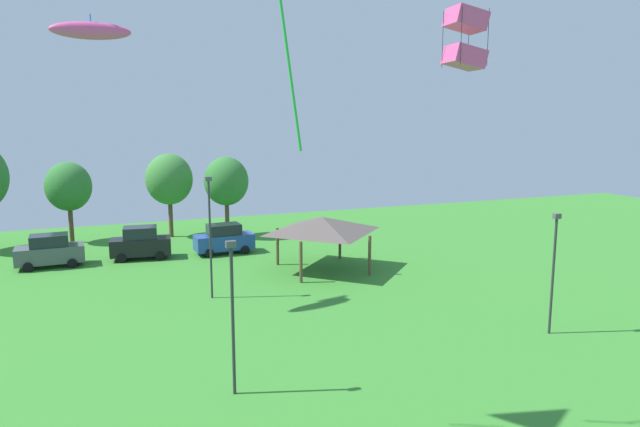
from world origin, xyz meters
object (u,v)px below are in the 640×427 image
Objects in this scene: kite_flying_2 at (91,31)px; parked_car_third_from_left at (224,239)px; parked_car_leftmost at (50,251)px; treeline_tree_2 at (68,187)px; light_post_2 at (553,266)px; parked_car_second_from_left at (141,243)px; treeline_tree_3 at (169,179)px; park_pavilion at (322,225)px; treeline_tree_4 at (226,181)px; light_post_1 at (210,231)px; light_post_0 at (232,308)px; kite_flying_9 at (465,38)px.

kite_flying_2 is 0.91× the size of parked_car_third_from_left.
parked_car_leftmost is 0.67× the size of treeline_tree_2.
light_post_2 reaches higher than parked_car_leftmost.
parked_car_second_from_left is 8.71m from treeline_tree_3.
park_pavilion reaches higher than parked_car_leftmost.
light_post_1 is at bearing -105.81° from treeline_tree_4.
light_post_0 is at bearing -93.24° from treeline_tree_3.
treeline_tree_3 reaches higher than parked_car_third_from_left.
treeline_tree_2 is at bearing 125.21° from light_post_2.
parked_car_leftmost is 1.00× the size of parked_car_third_from_left.
park_pavilion is 0.89× the size of light_post_1.
kite_flying_9 is at bearing -3.42° from light_post_0.
parked_car_leftmost is at bearing 106.85° from kite_flying_2.
parked_car_third_from_left is 0.64× the size of light_post_1.
kite_flying_2 is 21.36m from treeline_tree_3.
light_post_1 reaches higher than parked_car_second_from_left.
light_post_2 is at bearing -46.35° from parked_car_leftmost.
light_post_1 is 18.32m from treeline_tree_3.
parked_car_third_from_left is at bearing 51.08° from kite_flying_2.
kite_flying_9 is at bearing -76.29° from treeline_tree_3.
light_post_2 is at bearing -54.79° from treeline_tree_2.
treeline_tree_4 is at bearing 72.46° from parked_car_third_from_left.
treeline_tree_3 is (-7.44, 30.51, -8.06)m from kite_flying_9.
treeline_tree_2 reaches higher than light_post_2.
kite_flying_9 is 35.71m from treeline_tree_2.
light_post_1 is 1.20× the size of light_post_2.
light_post_0 reaches higher than light_post_2.
light_post_1 is at bearing -52.74° from parked_car_leftmost.
treeline_tree_3 is 4.85m from treeline_tree_4.
light_post_1 is (-8.07, -3.34, 0.76)m from park_pavilion.
treeline_tree_4 is (13.50, 5.40, 3.68)m from parked_car_leftmost.
light_post_0 reaches higher than parked_car_leftmost.
parked_car_second_from_left is 0.76× the size of light_post_0.
park_pavilion is at bearing 110.86° from light_post_2.
park_pavilion is at bearing 57.43° from light_post_0.
treeline_tree_4 reaches higher than parked_car_second_from_left.
park_pavilion is 1.07× the size of light_post_2.
light_post_1 is (8.86, -10.99, 2.73)m from parked_car_leftmost.
treeline_tree_2 reaches higher than parked_car_third_from_left.
light_post_2 is at bearing -66.44° from parked_car_third_from_left.
kite_flying_2 is at bearing -178.97° from light_post_1.
kite_flying_9 is 0.34× the size of treeline_tree_4.
treeline_tree_2 is (-15.31, 31.15, -8.41)m from kite_flying_9.
kite_flying_2 reaches higher than light_post_0.
kite_flying_9 reaches higher than parked_car_leftmost.
kite_flying_9 is at bearing -91.68° from park_pavilion.
kite_flying_9 is 13.37m from light_post_0.
light_post_0 reaches higher than park_pavilion.
treeline_tree_2 is 0.93× the size of treeline_tree_3.
parked_car_third_from_left reaches higher than parked_car_leftmost.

